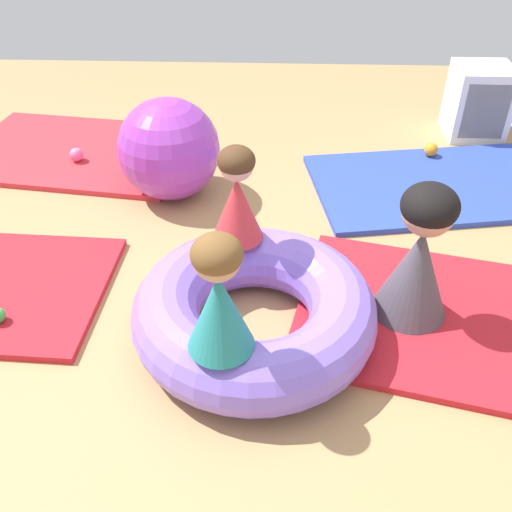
{
  "coord_description": "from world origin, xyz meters",
  "views": [
    {
      "loc": [
        0.13,
        -2.13,
        2.04
      ],
      "look_at": [
        0.04,
        0.09,
        0.35
      ],
      "focal_mm": 39.67,
      "sensor_mm": 36.0,
      "label": 1
    }
  ],
  "objects_px": {
    "inflatable_cushion": "(254,311)",
    "play_ball_teal": "(154,137)",
    "child_in_red": "(237,195)",
    "exercise_ball_large": "(169,149)",
    "storage_cube": "(479,103)",
    "play_ball_orange": "(431,150)",
    "play_ball_yellow": "(166,160)",
    "adult_seated": "(419,254)",
    "play_ball_blue": "(338,333)",
    "child_in_teal": "(219,296)",
    "play_ball_pink": "(76,155)"
  },
  "relations": [
    {
      "from": "inflatable_cushion",
      "to": "play_ball_teal",
      "type": "xyz_separation_m",
      "value": [
        -0.88,
        2.06,
        -0.07
      ]
    },
    {
      "from": "child_in_red",
      "to": "exercise_ball_large",
      "type": "height_order",
      "value": "child_in_red"
    },
    {
      "from": "play_ball_teal",
      "to": "storage_cube",
      "type": "bearing_deg",
      "value": 7.33
    },
    {
      "from": "child_in_red",
      "to": "play_ball_orange",
      "type": "relative_size",
      "value": 5.07
    },
    {
      "from": "play_ball_orange",
      "to": "storage_cube",
      "type": "distance_m",
      "value": 0.67
    },
    {
      "from": "play_ball_yellow",
      "to": "exercise_ball_large",
      "type": "height_order",
      "value": "exercise_ball_large"
    },
    {
      "from": "adult_seated",
      "to": "play_ball_blue",
      "type": "height_order",
      "value": "adult_seated"
    },
    {
      "from": "adult_seated",
      "to": "play_ball_blue",
      "type": "bearing_deg",
      "value": -154.99
    },
    {
      "from": "child_in_teal",
      "to": "play_ball_pink",
      "type": "height_order",
      "value": "child_in_teal"
    },
    {
      "from": "play_ball_teal",
      "to": "storage_cube",
      "type": "relative_size",
      "value": 0.18
    },
    {
      "from": "adult_seated",
      "to": "storage_cube",
      "type": "height_order",
      "value": "adult_seated"
    },
    {
      "from": "adult_seated",
      "to": "play_ball_pink",
      "type": "distance_m",
      "value": 2.7
    },
    {
      "from": "play_ball_yellow",
      "to": "play_ball_orange",
      "type": "xyz_separation_m",
      "value": [
        1.99,
        0.2,
        0.02
      ]
    },
    {
      "from": "child_in_red",
      "to": "play_ball_pink",
      "type": "bearing_deg",
      "value": -38.65
    },
    {
      "from": "play_ball_orange",
      "to": "inflatable_cushion",
      "type": "bearing_deg",
      "value": -123.19
    },
    {
      "from": "inflatable_cushion",
      "to": "play_ball_orange",
      "type": "relative_size",
      "value": 11.69
    },
    {
      "from": "child_in_teal",
      "to": "storage_cube",
      "type": "xyz_separation_m",
      "value": [
        1.82,
        2.77,
        -0.31
      ]
    },
    {
      "from": "play_ball_blue",
      "to": "play_ball_pink",
      "type": "distance_m",
      "value": 2.54
    },
    {
      "from": "exercise_ball_large",
      "to": "play_ball_pink",
      "type": "bearing_deg",
      "value": 154.34
    },
    {
      "from": "play_ball_pink",
      "to": "play_ball_teal",
      "type": "bearing_deg",
      "value": 32.25
    },
    {
      "from": "play_ball_pink",
      "to": "play_ball_blue",
      "type": "bearing_deg",
      "value": -44.51
    },
    {
      "from": "play_ball_yellow",
      "to": "play_ball_teal",
      "type": "height_order",
      "value": "play_ball_teal"
    },
    {
      "from": "play_ball_teal",
      "to": "inflatable_cushion",
      "type": "bearing_deg",
      "value": -66.79
    },
    {
      "from": "play_ball_pink",
      "to": "exercise_ball_large",
      "type": "distance_m",
      "value": 0.9
    },
    {
      "from": "child_in_teal",
      "to": "storage_cube",
      "type": "bearing_deg",
      "value": -143.1
    },
    {
      "from": "play_ball_yellow",
      "to": "play_ball_pink",
      "type": "relative_size",
      "value": 0.59
    },
    {
      "from": "play_ball_blue",
      "to": "child_in_teal",
      "type": "bearing_deg",
      "value": -147.93
    },
    {
      "from": "inflatable_cushion",
      "to": "exercise_ball_large",
      "type": "bearing_deg",
      "value": 114.77
    },
    {
      "from": "play_ball_blue",
      "to": "play_ball_orange",
      "type": "xyz_separation_m",
      "value": [
        0.85,
        1.98,
        0.0
      ]
    },
    {
      "from": "play_ball_pink",
      "to": "child_in_red",
      "type": "bearing_deg",
      "value": -45.76
    },
    {
      "from": "play_ball_yellow",
      "to": "exercise_ball_large",
      "type": "xyz_separation_m",
      "value": [
        0.11,
        -0.37,
        0.27
      ]
    },
    {
      "from": "child_in_red",
      "to": "storage_cube",
      "type": "relative_size",
      "value": 0.92
    },
    {
      "from": "play_ball_yellow",
      "to": "storage_cube",
      "type": "xyz_separation_m",
      "value": [
        2.43,
        0.67,
        0.21
      ]
    },
    {
      "from": "child_in_teal",
      "to": "adult_seated",
      "type": "xyz_separation_m",
      "value": [
        0.91,
        0.56,
        -0.19
      ]
    },
    {
      "from": "play_ball_pink",
      "to": "play_ball_orange",
      "type": "distance_m",
      "value": 2.67
    },
    {
      "from": "exercise_ball_large",
      "to": "storage_cube",
      "type": "xyz_separation_m",
      "value": [
        2.32,
        1.04,
        -0.06
      ]
    },
    {
      "from": "inflatable_cushion",
      "to": "storage_cube",
      "type": "relative_size",
      "value": 2.12
    },
    {
      "from": "child_in_teal",
      "to": "storage_cube",
      "type": "relative_size",
      "value": 0.98
    },
    {
      "from": "exercise_ball_large",
      "to": "storage_cube",
      "type": "relative_size",
      "value": 1.21
    },
    {
      "from": "play_ball_blue",
      "to": "play_ball_teal",
      "type": "relative_size",
      "value": 0.91
    },
    {
      "from": "adult_seated",
      "to": "play_ball_orange",
      "type": "relative_size",
      "value": 7.28
    },
    {
      "from": "exercise_ball_large",
      "to": "play_ball_teal",
      "type": "bearing_deg",
      "value": 110.12
    },
    {
      "from": "child_in_red",
      "to": "play_ball_yellow",
      "type": "distance_m",
      "value": 1.56
    },
    {
      "from": "play_ball_orange",
      "to": "child_in_red",
      "type": "bearing_deg",
      "value": -131.61
    },
    {
      "from": "play_ball_pink",
      "to": "exercise_ball_large",
      "type": "height_order",
      "value": "exercise_ball_large"
    },
    {
      "from": "child_in_red",
      "to": "play_ball_orange",
      "type": "distance_m",
      "value": 2.1
    },
    {
      "from": "exercise_ball_large",
      "to": "adult_seated",
      "type": "bearing_deg",
      "value": -39.82
    },
    {
      "from": "play_ball_teal",
      "to": "play_ball_pink",
      "type": "relative_size",
      "value": 1.0
    },
    {
      "from": "inflatable_cushion",
      "to": "play_ball_pink",
      "type": "distance_m",
      "value": 2.23
    },
    {
      "from": "play_ball_yellow",
      "to": "play_ball_orange",
      "type": "bearing_deg",
      "value": 5.82
    }
  ]
}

